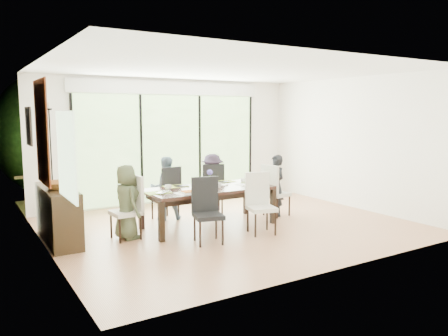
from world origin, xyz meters
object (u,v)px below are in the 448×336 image
laptop (166,192)px  cup_c (244,181)px  table_top (209,189)px  person_far_right (212,184)px  cup_b (219,185)px  chair_right_end (277,190)px  person_right_end (276,186)px  person_left_end (126,202)px  vase (210,184)px  chair_near_right (262,204)px  cup_a (168,187)px  chair_left_end (125,208)px  person_far_left (165,188)px  bowl (58,185)px  chair_far_left (165,193)px  chair_near_left (208,211)px  sideboard (58,215)px

laptop → cup_c: size_ratio=2.66×
table_top → person_far_right: person_far_right is taller
cup_b → chair_right_end: bearing=4.2°
chair_right_end → person_right_end: (-0.02, 0.00, 0.09)m
person_left_end → vase: 1.54m
chair_near_right → cup_a: bearing=153.7°
person_left_end → chair_left_end: bearing=81.9°
vase → cup_a: (-0.75, 0.10, -0.01)m
chair_near_right → person_far_right: size_ratio=0.85×
table_top → person_right_end: (1.48, 0.00, -0.07)m
person_left_end → laptop: bearing=-107.1°
chair_right_end → laptop: bearing=82.9°
person_far_left → laptop: person_far_left is taller
person_left_end → bowl: (-0.95, 0.31, 0.31)m
person_left_end → cup_a: bearing=-87.2°
chair_right_end → chair_far_left: size_ratio=1.00×
person_left_end → person_far_right: size_ratio=1.00×
cup_a → person_far_left: bearing=69.8°
chair_near_left → cup_a: bearing=115.2°
laptop → sideboard: 1.68m
table_top → person_left_end: bearing=180.0°
person_right_end → vase: bearing=-86.1°
cup_a → bowl: size_ratio=0.25×
person_right_end → cup_b: person_right_end is taller
chair_far_left → person_right_end: 2.11m
laptop → sideboard: size_ratio=0.20×
cup_a → sideboard: size_ratio=0.08×
chair_right_end → cup_b: bearing=84.7°
sideboard → chair_right_end: bearing=-6.0°
person_right_end → chair_far_left: bearing=-107.9°
chair_right_end → chair_near_right: 1.33m
chair_left_end → chair_near_right: (2.00, -0.87, 0.00)m
chair_far_left → person_far_right: (1.00, -0.02, 0.09)m
chair_right_end → person_far_right: size_ratio=0.85×
vase → laptop: size_ratio=0.36×
chair_near_left → person_far_right: person_far_right is taller
chair_near_left → person_right_end: person_right_end is taller
chair_right_end → person_left_end: person_left_end is taller
chair_right_end → bowl: size_ratio=2.25×
chair_left_end → chair_near_left: size_ratio=1.00×
chair_near_right → cup_b: (-0.35, 0.77, 0.22)m
table_top → chair_near_left: chair_near_left is taller
chair_near_left → person_right_end: (1.98, 0.87, 0.09)m
table_top → cup_b: size_ratio=24.00×
person_left_end → person_right_end: 2.96m
person_right_end → laptop: 2.33m
person_far_left → cup_a: person_far_left is taller
chair_near_right → person_far_right: 1.70m
chair_right_end → bowl: chair_right_end is taller
cup_b → sideboard: (-2.58, 0.51, -0.31)m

